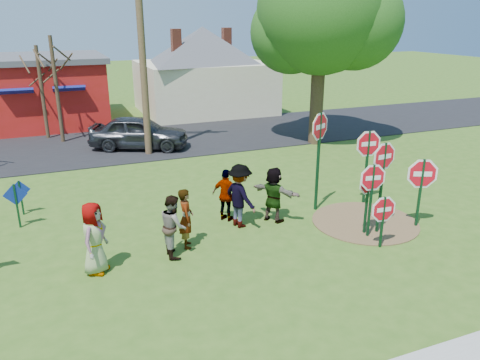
{
  "coord_description": "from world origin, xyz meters",
  "views": [
    {
      "loc": [
        -3.95,
        -11.69,
        5.92
      ],
      "look_at": [
        1.3,
        1.29,
        1.05
      ],
      "focal_mm": 35.0,
      "sensor_mm": 36.0,
      "label": 1
    }
  ],
  "objects_px": {
    "person_a": "(94,238)",
    "stop_sign_c": "(383,167)",
    "utility_pole": "(141,36)",
    "leafy_tree": "(324,16)",
    "stop_sign_a": "(372,185)",
    "stop_sign_b": "(319,137)",
    "suv": "(139,132)",
    "person_b": "(186,218)",
    "stop_sign_d": "(368,149)"
  },
  "relations": [
    {
      "from": "utility_pole",
      "to": "suv",
      "type": "bearing_deg",
      "value": 100.8
    },
    {
      "from": "stop_sign_a",
      "to": "suv",
      "type": "relative_size",
      "value": 0.5
    },
    {
      "from": "stop_sign_d",
      "to": "suv",
      "type": "xyz_separation_m",
      "value": [
        -5.69,
        9.72,
        -1.06
      ]
    },
    {
      "from": "stop_sign_b",
      "to": "person_a",
      "type": "relative_size",
      "value": 1.84
    },
    {
      "from": "leafy_tree",
      "to": "stop_sign_d",
      "type": "bearing_deg",
      "value": -109.92
    },
    {
      "from": "stop_sign_a",
      "to": "stop_sign_c",
      "type": "distance_m",
      "value": 0.61
    },
    {
      "from": "suv",
      "to": "leafy_tree",
      "type": "height_order",
      "value": "leafy_tree"
    },
    {
      "from": "stop_sign_a",
      "to": "utility_pole",
      "type": "height_order",
      "value": "utility_pole"
    },
    {
      "from": "suv",
      "to": "stop_sign_c",
      "type": "bearing_deg",
      "value": -134.26
    },
    {
      "from": "utility_pole",
      "to": "leafy_tree",
      "type": "xyz_separation_m",
      "value": [
        8.23,
        -1.09,
        0.8
      ]
    },
    {
      "from": "person_a",
      "to": "leafy_tree",
      "type": "relative_size",
      "value": 0.2
    },
    {
      "from": "leafy_tree",
      "to": "person_b",
      "type": "bearing_deg",
      "value": -137.41
    },
    {
      "from": "suv",
      "to": "utility_pole",
      "type": "xyz_separation_m",
      "value": [
        0.2,
        -1.06,
        4.37
      ]
    },
    {
      "from": "suv",
      "to": "leafy_tree",
      "type": "bearing_deg",
      "value": -80.25
    },
    {
      "from": "stop_sign_c",
      "to": "leafy_tree",
      "type": "distance_m",
      "value": 11.07
    },
    {
      "from": "leafy_tree",
      "to": "stop_sign_a",
      "type": "bearing_deg",
      "value": -113.25
    },
    {
      "from": "stop_sign_b",
      "to": "leafy_tree",
      "type": "bearing_deg",
      "value": 30.86
    },
    {
      "from": "stop_sign_d",
      "to": "leafy_tree",
      "type": "relative_size",
      "value": 0.28
    },
    {
      "from": "stop_sign_c",
      "to": "utility_pole",
      "type": "distance_m",
      "value": 12.03
    },
    {
      "from": "stop_sign_a",
      "to": "stop_sign_b",
      "type": "xyz_separation_m",
      "value": [
        -0.34,
        2.3,
        0.86
      ]
    },
    {
      "from": "person_a",
      "to": "stop_sign_c",
      "type": "bearing_deg",
      "value": -64.96
    },
    {
      "from": "stop_sign_a",
      "to": "stop_sign_d",
      "type": "height_order",
      "value": "stop_sign_d"
    },
    {
      "from": "utility_pole",
      "to": "leafy_tree",
      "type": "distance_m",
      "value": 8.34
    },
    {
      "from": "stop_sign_d",
      "to": "person_b",
      "type": "relative_size",
      "value": 1.58
    },
    {
      "from": "stop_sign_d",
      "to": "suv",
      "type": "bearing_deg",
      "value": 127.55
    },
    {
      "from": "stop_sign_a",
      "to": "stop_sign_c",
      "type": "bearing_deg",
      "value": 25.92
    },
    {
      "from": "person_a",
      "to": "suv",
      "type": "relative_size",
      "value": 0.4
    },
    {
      "from": "stop_sign_a",
      "to": "utility_pole",
      "type": "bearing_deg",
      "value": 119.15
    },
    {
      "from": "suv",
      "to": "stop_sign_a",
      "type": "bearing_deg",
      "value": -136.26
    },
    {
      "from": "stop_sign_a",
      "to": "stop_sign_c",
      "type": "xyz_separation_m",
      "value": [
        0.42,
        0.13,
        0.41
      ]
    },
    {
      "from": "stop_sign_a",
      "to": "stop_sign_d",
      "type": "relative_size",
      "value": 0.87
    },
    {
      "from": "stop_sign_a",
      "to": "person_b",
      "type": "relative_size",
      "value": 1.37
    },
    {
      "from": "person_b",
      "to": "person_a",
      "type": "bearing_deg",
      "value": 112.29
    },
    {
      "from": "stop_sign_d",
      "to": "stop_sign_b",
      "type": "bearing_deg",
      "value": -176.52
    },
    {
      "from": "person_a",
      "to": "leafy_tree",
      "type": "bearing_deg",
      "value": -21.98
    },
    {
      "from": "stop_sign_b",
      "to": "leafy_tree",
      "type": "distance_m",
      "value": 9.41
    },
    {
      "from": "stop_sign_d",
      "to": "leafy_tree",
      "type": "bearing_deg",
      "value": 77.26
    },
    {
      "from": "person_a",
      "to": "leafy_tree",
      "type": "xyz_separation_m",
      "value": [
        11.55,
        8.87,
        5.07
      ]
    },
    {
      "from": "leafy_tree",
      "to": "person_a",
      "type": "bearing_deg",
      "value": -142.47
    },
    {
      "from": "stop_sign_a",
      "to": "person_b",
      "type": "distance_m",
      "value": 5.18
    },
    {
      "from": "stop_sign_a",
      "to": "person_a",
      "type": "bearing_deg",
      "value": -178.08
    },
    {
      "from": "stop_sign_a",
      "to": "stop_sign_b",
      "type": "relative_size",
      "value": 0.68
    },
    {
      "from": "stop_sign_d",
      "to": "utility_pole",
      "type": "relative_size",
      "value": 0.27
    },
    {
      "from": "stop_sign_b",
      "to": "person_a",
      "type": "height_order",
      "value": "stop_sign_b"
    },
    {
      "from": "stop_sign_b",
      "to": "person_a",
      "type": "xyz_separation_m",
      "value": [
        -7.02,
        -1.43,
        -1.53
      ]
    },
    {
      "from": "person_a",
      "to": "person_b",
      "type": "xyz_separation_m",
      "value": [
        2.42,
        0.48,
        -0.08
      ]
    },
    {
      "from": "stop_sign_b",
      "to": "stop_sign_c",
      "type": "bearing_deg",
      "value": -98.42
    },
    {
      "from": "person_a",
      "to": "stop_sign_b",
      "type": "bearing_deg",
      "value": -48.03
    },
    {
      "from": "person_b",
      "to": "utility_pole",
      "type": "distance_m",
      "value": 10.47
    },
    {
      "from": "stop_sign_a",
      "to": "stop_sign_b",
      "type": "bearing_deg",
      "value": 107.13
    }
  ]
}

